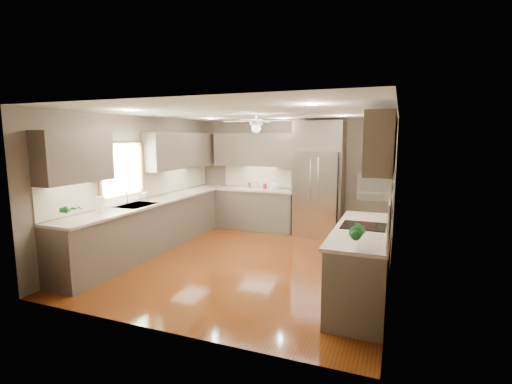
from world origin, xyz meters
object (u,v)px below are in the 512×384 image
Objects in this scene: potted_plant_left at (73,209)px; canister_c at (255,185)px; potted_plant_right at (357,232)px; refrigerator at (318,181)px; paper_towel at (99,205)px; canister_b at (250,185)px; microwave at (375,185)px; soap_bottle at (145,195)px; stool at (346,237)px; canister_d at (265,186)px; bowl at (274,188)px.

canister_c is at bearing 73.43° from potted_plant_left.
potted_plant_right is at bearing 1.82° from potted_plant_left.
refrigerator is 4.38m from paper_towel.
canister_b is at bearing 125.90° from potted_plant_right.
canister_c is 3.93m from microwave.
paper_towel is (-2.66, -3.48, -0.11)m from refrigerator.
soap_bottle is 3.85m from stool.
potted_plant_right reaches higher than canister_d.
potted_plant_left is at bearing -109.38° from canister_d.
canister_b is at bearing 73.52° from paper_towel.
microwave is at bearing -43.31° from canister_b.
soap_bottle is 0.46× the size of stool.
refrigerator is at bearing 116.09° from microwave.
canister_b is 4.06m from microwave.
potted_plant_left reaches higher than canister_c.
soap_bottle is 0.65× the size of potted_plant_right.
stool is (3.39, 3.12, -0.87)m from potted_plant_left.
potted_plant_left is at bearing -86.17° from soap_bottle.
canister_d is at bearing 70.62° from potted_plant_left.
bowl is 3.65m from microwave.
potted_plant_right reaches higher than canister_c.
soap_bottle is at bearing 93.83° from potted_plant_left.
canister_c reaches higher than bowl.
potted_plant_left is 0.51m from paper_towel.
bowl is at bearing 2.26° from canister_c.
potted_plant_left is 4.78m from refrigerator.
canister_b is at bearing 178.59° from canister_d.
bowl is (0.60, -0.01, -0.04)m from canister_b.
potted_plant_left reaches higher than bowl.
refrigerator is at bearing -2.44° from canister_d.
stool is at bearing -27.52° from bowl.
canister_d is (0.22, 0.02, -0.03)m from canister_c.
bowl is 2.10m from stool.
canister_d is at bearing -1.41° from canister_b.
canister_b is 0.05× the size of refrigerator.
potted_plant_right is (2.68, -3.89, 0.07)m from canister_c.
canister_c is at bearing -10.04° from canister_b.
stool is at bearing -24.84° from canister_d.
microwave is (2.33, -2.76, 0.51)m from bowl.
potted_plant_right is 1.22m from microwave.
soap_bottle is (-1.31, -2.27, 0.02)m from canister_c.
paper_towel reaches higher than stool.
microwave is (2.78, -2.74, 0.45)m from canister_c.
soap_bottle is at bearing -116.66° from canister_b.
microwave is at bearing -49.78° from bowl.
stool is at bearing -49.27° from refrigerator.
bowl is at bearing 130.22° from microwave.
canister_b is 2.57m from soap_bottle.
paper_towel is at bearing -115.07° from bowl.
refrigerator is at bearing 52.60° from paper_towel.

